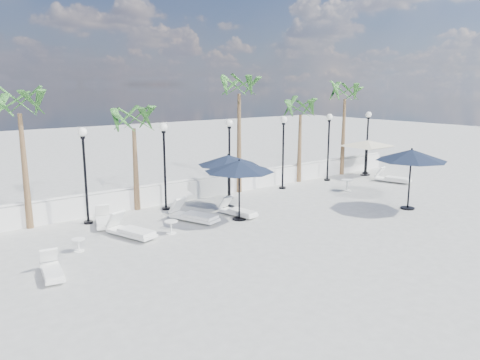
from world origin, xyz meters
TOP-DOWN VIEW (x-y plane):
  - ground at (0.00, 0.00)m, footprint 100.00×100.00m
  - balustrade at (0.00, 7.50)m, footprint 26.00×0.30m
  - lamppost_1 at (-7.00, 6.50)m, footprint 0.36×0.36m
  - lamppost_2 at (-3.50, 6.50)m, footprint 0.36×0.36m
  - lamppost_3 at (0.00, 6.50)m, footprint 0.36×0.36m
  - lamppost_4 at (3.50, 6.50)m, footprint 0.36×0.36m
  - lamppost_5 at (7.00, 6.50)m, footprint 0.36×0.36m
  - lamppost_6 at (10.50, 6.50)m, footprint 0.36×0.36m
  - palm_0 at (-9.00, 7.30)m, footprint 2.60×2.60m
  - palm_1 at (-4.50, 7.30)m, footprint 2.60×2.60m
  - palm_2 at (1.20, 7.30)m, footprint 2.60×2.60m
  - palm_3 at (5.50, 7.30)m, footprint 2.60×2.60m
  - palm_4 at (9.20, 7.30)m, footprint 2.60×2.60m
  - lounger_1 at (-6.65, 5.80)m, footprint 1.10×1.85m
  - lounger_2 at (-9.71, 1.92)m, footprint 0.78×1.70m
  - lounger_3 at (-6.38, 3.87)m, footprint 1.26×2.15m
  - lounger_4 at (-3.51, 4.16)m, footprint 1.39×2.25m
  - lounger_5 at (-1.61, 3.73)m, footprint 0.92×1.89m
  - lounger_6 at (9.55, 3.89)m, footprint 1.18×2.07m
  - side_table_0 at (-8.38, 3.56)m, footprint 0.44×0.44m
  - side_table_1 at (-5.00, 3.35)m, footprint 0.50×0.50m
  - side_table_2 at (5.86, 4.09)m, footprint 0.59×0.59m
  - parasol_navy_left at (-1.88, 3.26)m, footprint 2.86×2.86m
  - parasol_navy_mid at (-1.09, 5.09)m, footprint 2.74×2.74m
  - parasol_navy_right at (5.13, 0.03)m, footprint 3.06×3.06m
  - parasol_cream_sq_a at (10.19, 6.20)m, footprint 4.68×4.68m
  - parasol_cream_sq_b at (10.01, 6.20)m, footprint 4.52×4.52m

SIDE VIEW (x-z plane):
  - ground at x=0.00m, z-range 0.00..0.00m
  - lounger_2 at x=-9.71m, z-range -0.10..0.51m
  - lounger_1 at x=-6.65m, z-range -0.11..0.55m
  - lounger_5 at x=-1.61m, z-range -0.11..0.57m
  - lounger_6 at x=9.55m, z-range -0.12..0.62m
  - lounger_3 at x=-6.38m, z-range -0.13..0.64m
  - side_table_0 at x=-8.38m, z-range 0.04..0.48m
  - lounger_4 at x=-3.51m, z-range -0.13..0.67m
  - side_table_1 at x=-5.00m, z-range 0.05..0.53m
  - side_table_2 at x=5.86m, z-range 0.06..0.64m
  - balustrade at x=0.00m, z-range -0.04..0.97m
  - parasol_cream_sq_b at x=10.01m, z-range 0.96..3.23m
  - parasol_cream_sq_a at x=10.19m, z-range 0.98..3.28m
  - parasol_navy_mid at x=-1.09m, z-range 0.93..3.39m
  - parasol_navy_left at x=-1.88m, z-range 0.96..3.48m
  - parasol_navy_right at x=5.13m, z-range 1.04..3.78m
  - lamppost_1 at x=-7.00m, z-range 0.57..4.41m
  - lamppost_2 at x=-3.50m, z-range 0.57..4.41m
  - lamppost_3 at x=0.00m, z-range 0.57..4.41m
  - lamppost_4 at x=3.50m, z-range 0.57..4.41m
  - lamppost_5 at x=7.00m, z-range 0.57..4.41m
  - lamppost_6 at x=10.50m, z-range 0.57..4.41m
  - palm_1 at x=-4.50m, z-range 1.40..6.10m
  - palm_3 at x=5.50m, z-range 1.50..6.40m
  - palm_0 at x=-9.00m, z-range 1.78..7.28m
  - palm_4 at x=9.20m, z-range 1.88..7.58m
  - palm_2 at x=1.20m, z-range 2.07..8.17m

